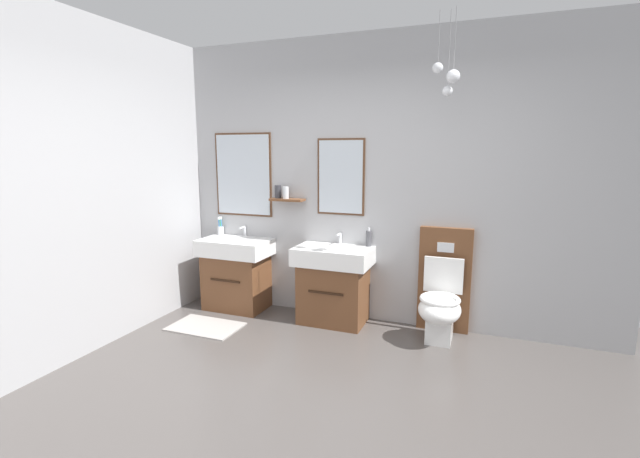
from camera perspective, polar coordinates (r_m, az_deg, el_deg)
ground_plane at (r=3.06m, az=-2.13°, el=-24.88°), size 5.65×5.24×0.10m
wall_back at (r=4.38m, az=7.76°, el=6.07°), size 4.45×0.61×2.80m
wall_left at (r=3.92m, az=-32.84°, el=4.06°), size 0.12×4.04×2.80m
bath_mat at (r=4.55m, az=-14.58°, el=-12.11°), size 0.68×0.44×0.01m
vanity_sink_left at (r=4.89m, az=-10.72°, el=-5.44°), size 0.75×0.49×0.77m
tap_on_left_sink at (r=4.94m, az=-9.80°, el=-0.12°), size 0.03×0.13×0.11m
vanity_sink_right at (r=4.42m, az=1.77°, el=-6.94°), size 0.75×0.49×0.77m
tap_on_right_sink at (r=4.48m, az=2.55°, el=-1.04°), size 0.03×0.13×0.11m
toilet at (r=4.22m, az=15.46°, el=-8.58°), size 0.48×0.62×1.00m
toothbrush_cup at (r=5.09m, az=-12.71°, el=-0.08°), size 0.07×0.07×0.21m
soap_dispenser at (r=4.39m, az=6.31°, el=-1.18°), size 0.06×0.06×0.19m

